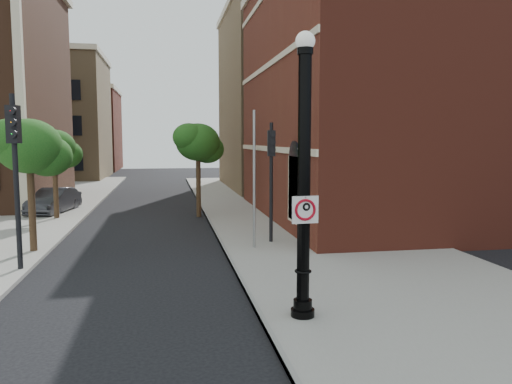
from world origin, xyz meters
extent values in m
plane|color=black|center=(0.00, 0.00, 0.00)|extent=(120.00, 120.00, 0.00)
cube|color=gray|center=(6.00, 10.00, 0.06)|extent=(8.00, 60.00, 0.12)
cube|color=gray|center=(2.05, 10.00, 0.07)|extent=(0.10, 60.00, 0.14)
cube|color=maroon|center=(16.00, 14.00, 6.00)|extent=(22.00, 16.00, 12.00)
cube|color=black|center=(4.96, 9.00, 2.00)|extent=(0.08, 1.40, 2.40)
cube|color=beige|center=(4.97, 14.00, 3.50)|extent=(0.06, 16.00, 0.25)
cube|color=beige|center=(4.97, 14.00, 7.50)|extent=(0.06, 16.00, 0.25)
cube|color=beige|center=(-7.00, 17.00, 7.00)|extent=(0.40, 0.40, 14.00)
cube|color=#997B53|center=(-12.00, 44.00, 6.00)|extent=(12.00, 12.00, 12.00)
cube|color=maroon|center=(-12.00, 58.00, 5.00)|extent=(12.00, 12.00, 10.00)
cube|color=#997B53|center=(16.00, 30.00, 7.00)|extent=(22.00, 14.00, 14.00)
cylinder|color=black|center=(2.93, 0.38, 0.14)|extent=(0.52, 0.52, 0.28)
cylinder|color=black|center=(2.93, 0.38, 0.37)|extent=(0.41, 0.41, 0.23)
cylinder|color=black|center=(2.93, 0.38, 2.98)|extent=(0.28, 0.28, 5.40)
torus|color=black|center=(2.93, 0.38, 1.12)|extent=(0.37, 0.37, 0.06)
cylinder|color=black|center=(2.93, 0.38, 5.76)|extent=(0.34, 0.34, 0.14)
sphere|color=silver|center=(2.93, 0.38, 5.96)|extent=(0.41, 0.41, 0.41)
cube|color=white|center=(2.92, 0.22, 2.48)|extent=(0.58, 0.06, 0.58)
cube|color=black|center=(2.92, 0.22, 2.75)|extent=(0.58, 0.04, 0.05)
cube|color=black|center=(2.92, 0.22, 2.21)|extent=(0.58, 0.04, 0.05)
cube|color=black|center=(2.65, 0.20, 2.48)|extent=(0.05, 0.01, 0.58)
cube|color=black|center=(3.18, 0.24, 2.48)|extent=(0.05, 0.01, 0.58)
torus|color=#A90618|center=(2.92, 0.22, 2.48)|extent=(0.47, 0.09, 0.47)
cube|color=#A90618|center=(2.92, 0.22, 2.48)|extent=(0.33, 0.03, 0.33)
cube|color=black|center=(2.86, 0.22, 2.48)|extent=(0.05, 0.01, 0.27)
torus|color=black|center=(2.94, 0.22, 2.54)|extent=(0.18, 0.07, 0.18)
cylinder|color=black|center=(2.92, 0.22, 2.74)|extent=(0.03, 0.02, 0.03)
imported|color=#313136|center=(-5.87, 18.07, 0.69)|extent=(2.29, 4.37, 1.37)
cylinder|color=black|center=(-4.27, 5.77, 2.63)|extent=(0.15, 0.15, 5.26)
cube|color=black|center=(-4.27, 5.77, 4.38)|extent=(0.38, 0.36, 1.10)
sphere|color=#E50505|center=(-4.23, 5.59, 4.77)|extent=(0.20, 0.20, 0.20)
sphere|color=#FF8C00|center=(-4.23, 5.59, 4.44)|extent=(0.20, 0.20, 0.20)
sphere|color=#00E519|center=(-4.23, 5.59, 4.11)|extent=(0.20, 0.20, 0.20)
cylinder|color=black|center=(3.91, 8.31, 2.28)|extent=(0.13, 0.13, 4.57)
cube|color=black|center=(3.91, 8.31, 3.81)|extent=(0.32, 0.30, 0.95)
sphere|color=#E50505|center=(3.92, 8.16, 4.14)|extent=(0.17, 0.17, 0.17)
sphere|color=#FF8C00|center=(3.92, 8.16, 3.85)|extent=(0.17, 0.17, 0.17)
sphere|color=#00E519|center=(3.92, 8.16, 3.57)|extent=(0.17, 0.17, 0.17)
cylinder|color=#999999|center=(3.11, 7.45, 2.48)|extent=(0.10, 0.10, 4.97)
cylinder|color=#372316|center=(-4.50, 8.26, 1.74)|extent=(0.24, 0.24, 3.47)
ellipsoid|color=#134913|center=(-4.50, 8.26, 3.72)|extent=(2.18, 2.18, 1.86)
ellipsoid|color=#134913|center=(-4.01, 8.66, 3.38)|extent=(1.69, 1.69, 1.43)
ellipsoid|color=#134913|center=(-4.95, 7.97, 3.97)|extent=(1.59, 1.59, 1.35)
cylinder|color=#372316|center=(-5.27, 15.75, 1.66)|extent=(0.24, 0.24, 3.31)
ellipsoid|color=#134913|center=(-5.27, 15.75, 3.55)|extent=(2.08, 2.08, 1.77)
ellipsoid|color=#134913|center=(-4.79, 16.13, 3.22)|extent=(1.61, 1.61, 1.37)
ellipsoid|color=#134913|center=(-5.69, 15.46, 3.78)|extent=(1.51, 1.51, 1.29)
cylinder|color=#372316|center=(1.67, 15.66, 1.78)|extent=(0.24, 0.24, 3.56)
ellipsoid|color=#134913|center=(1.67, 15.66, 3.81)|extent=(2.24, 2.24, 1.90)
ellipsoid|color=#134913|center=(2.18, 16.07, 3.46)|extent=(1.73, 1.73, 1.47)
ellipsoid|color=#134913|center=(1.21, 15.36, 4.07)|extent=(1.63, 1.63, 1.38)
camera|label=1|loc=(0.06, -9.79, 3.95)|focal=35.00mm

